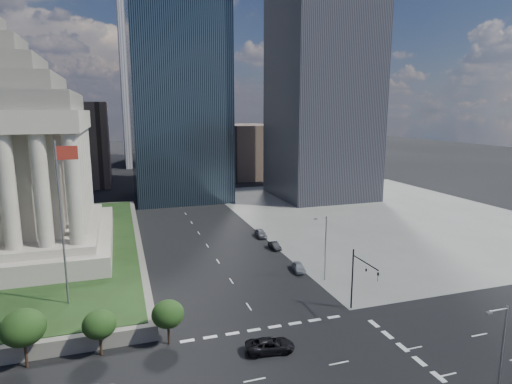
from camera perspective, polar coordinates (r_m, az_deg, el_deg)
name	(u,v)px	position (r m, az deg, el deg)	size (l,w,h in m)	color
ground	(173,195)	(133.13, -11.07, -0.34)	(500.00, 500.00, 0.00)	black
sidewalk_ne	(378,213)	(111.55, 15.90, -2.69)	(68.00, 90.00, 0.03)	slate
flagpole	(62,215)	(55.59, -24.40, -2.75)	(2.52, 0.24, 20.00)	slate
midrise_glass	(178,94)	(126.11, -10.36, 12.79)	(26.00, 26.00, 60.00)	black
highrise_ne	(324,21)	(130.65, 9.01, 21.59)	(26.00, 28.00, 100.00)	black
building_filler_ne	(245,150)	(167.34, -1.49, 5.56)	(20.00, 30.00, 20.00)	brown
building_filler_nw	(72,144)	(160.93, -23.31, 5.91)	(24.00, 30.00, 28.00)	brown
traffic_signal_ne	(360,275)	(55.29, 13.73, -10.69)	(0.30, 5.74, 8.00)	black
street_lamp_south	(500,356)	(41.95, 29.75, -18.49)	(2.13, 0.22, 10.00)	slate
street_lamp_north	(325,244)	(64.80, 9.13, -6.91)	(2.13, 0.22, 10.00)	slate
pickup_truck	(270,345)	(48.15, 1.90, -19.76)	(5.24, 2.42, 1.46)	black
parked_sedan_near	(299,267)	(69.43, 5.72, -9.94)	(1.65, 4.10, 1.40)	#969A9E
parked_sedan_mid	(275,246)	(79.75, 2.52, -7.17)	(3.83, 1.34, 1.26)	black
parked_sedan_far	(261,233)	(87.01, 0.65, -5.53)	(1.82, 4.53, 1.54)	slate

